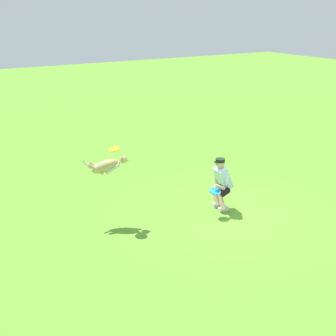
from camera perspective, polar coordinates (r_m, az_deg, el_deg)
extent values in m
plane|color=#5B952C|center=(9.86, 8.69, -6.59)|extent=(60.00, 60.00, 0.00)
cube|color=silver|center=(10.27, 6.81, -4.99)|extent=(0.26, 0.10, 0.10)
cylinder|color=tan|center=(10.17, 6.61, -4.08)|extent=(0.15, 0.32, 0.37)
cylinder|color=black|center=(10.09, 7.02, -2.91)|extent=(0.20, 0.42, 0.37)
cube|color=silver|center=(10.06, 7.61, -5.62)|extent=(0.26, 0.10, 0.10)
cylinder|color=tan|center=(9.95, 7.41, -4.70)|extent=(0.15, 0.32, 0.37)
cylinder|color=black|center=(9.90, 7.71, -3.41)|extent=(0.20, 0.42, 0.37)
cube|color=silver|center=(9.87, 7.60, -1.30)|extent=(0.45, 0.39, 0.58)
cylinder|color=silver|center=(10.00, 6.94, -0.60)|extent=(0.11, 0.15, 0.29)
cylinder|color=silver|center=(9.68, 8.12, -1.40)|extent=(0.11, 0.15, 0.29)
cylinder|color=tan|center=(9.64, 7.11, -2.61)|extent=(0.30, 0.12, 0.19)
cylinder|color=tan|center=(10.06, 6.64, -1.45)|extent=(0.10, 0.15, 0.27)
sphere|color=tan|center=(9.70, 7.19, 0.58)|extent=(0.21, 0.21, 0.21)
cylinder|color=black|center=(9.67, 7.22, 1.08)|extent=(0.22, 0.22, 0.07)
cylinder|color=black|center=(9.63, 6.70, 0.83)|extent=(0.12, 0.12, 0.02)
ellipsoid|color=tan|center=(9.10, -8.71, 0.23)|extent=(0.71, 0.53, 0.45)
ellipsoid|color=silver|center=(9.10, -7.64, 0.11)|extent=(0.12, 0.17, 0.15)
sphere|color=tan|center=(9.03, -6.18, 1.18)|extent=(0.17, 0.17, 0.17)
cone|color=tan|center=(9.03, -5.61, 1.07)|extent=(0.12, 0.12, 0.09)
cone|color=tan|center=(8.95, -6.34, 1.51)|extent=(0.06, 0.06, 0.07)
cone|color=tan|center=(9.05, -6.31, 1.74)|extent=(0.06, 0.06, 0.07)
cylinder|color=silver|center=(9.03, -7.57, -0.13)|extent=(0.34, 0.22, 0.27)
cylinder|color=silver|center=(9.17, -7.51, 0.20)|extent=(0.34, 0.22, 0.27)
cylinder|color=tan|center=(9.07, -9.90, -0.18)|extent=(0.34, 0.22, 0.27)
cylinder|color=tan|center=(9.21, -9.81, 0.15)|extent=(0.34, 0.22, 0.27)
cylinder|color=silver|center=(9.13, -11.16, 0.47)|extent=(0.20, 0.13, 0.23)
cylinder|color=yellow|center=(8.87, -7.42, 2.58)|extent=(0.34, 0.34, 0.09)
cylinder|color=#1D87F1|center=(9.60, 6.52, -3.21)|extent=(0.37, 0.37, 0.10)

